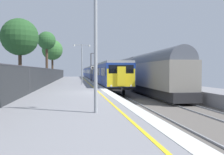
# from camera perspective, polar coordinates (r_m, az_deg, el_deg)

# --- Properties ---
(ground) EXTENTS (17.40, 110.00, 1.21)m
(ground) POSITION_cam_1_polar(r_m,az_deg,el_deg) (18.63, 6.14, -5.38)
(ground) COLOR gray
(commuter_train_at_platform) EXTENTS (2.83, 63.21, 3.81)m
(commuter_train_at_platform) POSITION_cam_1_polar(r_m,az_deg,el_deg) (53.20, -4.28, 1.13)
(commuter_train_at_platform) COLOR navy
(commuter_train_at_platform) RESTS_ON ground
(freight_train_adjacent_track) EXTENTS (2.60, 29.86, 4.62)m
(freight_train_adjacent_track) POSITION_cam_1_polar(r_m,az_deg,el_deg) (32.34, 5.93, 1.34)
(freight_train_adjacent_track) COLOR #232326
(freight_train_adjacent_track) RESTS_ON ground
(signal_gantry) EXTENTS (1.10, 0.24, 4.56)m
(signal_gantry) POSITION_cam_1_polar(r_m,az_deg,el_deg) (38.05, -4.65, 3.38)
(signal_gantry) COLOR #47474C
(signal_gantry) RESTS_ON ground
(speed_limit_sign) EXTENTS (0.59, 0.08, 2.41)m
(speed_limit_sign) POSITION_cam_1_polar(r_m,az_deg,el_deg) (33.15, -4.70, 1.38)
(speed_limit_sign) COLOR #59595B
(speed_limit_sign) RESTS_ON ground
(platform_lamp_near) EXTENTS (2.00, 0.20, 5.36)m
(platform_lamp_near) POSITION_cam_1_polar(r_m,az_deg,el_deg) (9.36, -3.99, 11.07)
(platform_lamp_near) COLOR #93999E
(platform_lamp_near) RESTS_ON ground
(platform_lamp_mid) EXTENTS (2.00, 0.20, 4.89)m
(platform_lamp_mid) POSITION_cam_1_polar(r_m,az_deg,el_deg) (28.68, -7.29, 4.12)
(platform_lamp_mid) COLOR #93999E
(platform_lamp_mid) RESTS_ON ground
(platform_back_fence) EXTENTS (0.07, 99.00, 1.98)m
(platform_back_fence) POSITION_cam_1_polar(r_m,az_deg,el_deg) (18.17, -19.31, -0.44)
(platform_back_fence) COLOR #282B2D
(platform_back_fence) RESTS_ON ground
(background_tree_left) EXTENTS (3.12, 3.12, 6.09)m
(background_tree_left) POSITION_cam_1_polar(r_m,az_deg,el_deg) (21.80, -21.43, 8.81)
(background_tree_left) COLOR #473323
(background_tree_left) RESTS_ON ground
(background_tree_centre) EXTENTS (2.97, 2.97, 8.24)m
(background_tree_centre) POSITION_cam_1_polar(r_m,az_deg,el_deg) (41.20, -15.42, 8.32)
(background_tree_centre) COLOR #473323
(background_tree_centre) RESTS_ON ground
(background_tree_right) EXTENTS (4.51, 4.51, 8.60)m
(background_tree_right) POSITION_cam_1_polar(r_m,az_deg,el_deg) (53.98, -14.24, 6.36)
(background_tree_right) COLOR #473323
(background_tree_right) RESTS_ON ground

